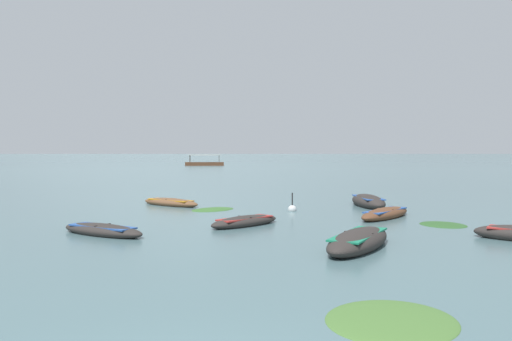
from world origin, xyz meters
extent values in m
plane|color=slate|center=(0.00, 1500.00, 0.00)|extent=(6000.00, 6000.00, 0.00)
cone|color=#56665B|center=(-1376.80, 2570.21, 140.20)|extent=(1193.60, 1193.60, 280.40)
cone|color=slate|center=(-598.18, 2221.55, 261.28)|extent=(2045.24, 2045.24, 522.55)
ellipsoid|color=#2D2826|center=(3.79, 21.63, 0.23)|extent=(2.13, 4.39, 0.77)
cube|color=#28519E|center=(3.79, 21.63, 0.46)|extent=(1.53, 3.16, 0.05)
cube|color=#2D2826|center=(3.79, 21.63, 0.51)|extent=(0.91, 0.26, 0.04)
ellipsoid|color=#2D2826|center=(-1.58, 13.86, 0.14)|extent=(2.84, 3.34, 0.48)
cube|color=#B22D28|center=(-1.58, 13.86, 0.29)|extent=(2.04, 2.40, 0.05)
cube|color=#2D2826|center=(-1.58, 13.86, 0.34)|extent=(0.61, 0.48, 0.04)
ellipsoid|color=brown|center=(-6.71, 20.53, 0.15)|extent=(3.94, 2.82, 0.49)
cube|color=orange|center=(-6.71, 20.53, 0.29)|extent=(2.84, 2.03, 0.05)
cube|color=brown|center=(-6.71, 20.53, 0.34)|extent=(0.41, 0.66, 0.04)
ellipsoid|color=#2D2826|center=(-6.12, 11.04, 0.14)|extent=(3.77, 2.38, 0.48)
cube|color=#28519E|center=(-6.12, 11.04, 0.29)|extent=(2.71, 1.71, 0.05)
cube|color=#2D2826|center=(-6.12, 11.04, 0.34)|extent=(0.34, 0.66, 0.04)
ellipsoid|color=brown|center=(4.13, 16.97, 0.16)|extent=(3.00, 4.07, 0.55)
cube|color=#28519E|center=(4.13, 16.97, 0.33)|extent=(2.16, 2.93, 0.05)
cube|color=brown|center=(4.13, 16.97, 0.38)|extent=(0.67, 0.44, 0.04)
ellipsoid|color=#2D2826|center=(2.50, 9.83, 0.20)|extent=(2.72, 4.40, 0.68)
cube|color=#197A56|center=(2.50, 9.83, 0.41)|extent=(1.96, 3.17, 0.05)
cube|color=#2D2826|center=(2.50, 9.83, 0.46)|extent=(0.85, 0.39, 0.04)
cube|color=brown|center=(-24.42, 100.06, 0.27)|extent=(8.79, 4.89, 0.90)
cylinder|color=#4C4742|center=(-27.23, 98.20, 1.40)|extent=(0.10, 0.10, 1.80)
cylinder|color=#4C4742|center=(-27.76, 100.51, 1.40)|extent=(0.10, 0.10, 1.80)
cylinder|color=#4C4742|center=(-21.07, 99.60, 1.40)|extent=(0.10, 0.10, 1.80)
cylinder|color=#4C4742|center=(-21.60, 101.92, 1.40)|extent=(0.10, 0.10, 1.80)
cube|color=beige|center=(-24.42, 100.06, 2.29)|extent=(7.39, 4.11, 0.12)
sphere|color=silver|center=(-0.06, 18.86, 0.08)|extent=(0.41, 0.41, 0.41)
cylinder|color=black|center=(-0.06, 18.86, 0.49)|extent=(0.06, 0.06, 0.81)
ellipsoid|color=#2D5628|center=(6.11, 15.05, 0.00)|extent=(2.38, 2.48, 0.14)
ellipsoid|color=#477033|center=(2.61, 3.40, 0.00)|extent=(3.01, 3.12, 0.14)
ellipsoid|color=#38662D|center=(-4.01, 18.88, 0.00)|extent=(2.68, 2.86, 0.14)
camera|label=1|loc=(1.48, -5.09, 2.84)|focal=34.74mm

